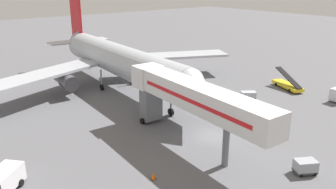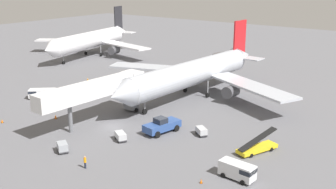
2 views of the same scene
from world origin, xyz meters
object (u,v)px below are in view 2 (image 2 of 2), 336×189
at_px(service_van_rear_right, 238,170).
at_px(airplane_background, 91,40).
at_px(safety_cone_alpha, 201,181).
at_px(baggage_cart_far_right, 121,136).
at_px(ground_crew_worker_midground, 85,162).
at_px(jet_bridge, 99,90).
at_px(belt_loader_truck, 257,147).
at_px(airplane_at_gate, 195,72).
at_px(pushback_tug, 162,125).
at_px(safety_cone_bravo, 56,117).
at_px(safety_cone_charlie, 2,121).
at_px(baggage_cart_mid_center, 62,147).
at_px(service_van_rear_left, 41,93).
at_px(ground_crew_worker_foreground, 88,81).
at_px(baggage_cart_outer_left, 201,131).

distance_m(service_van_rear_right, airplane_background, 87.63).
bearing_deg(safety_cone_alpha, airplane_background, 145.77).
bearing_deg(baggage_cart_far_right, safety_cone_alpha, -12.67).
bearing_deg(ground_crew_worker_midground, jet_bridge, 129.26).
bearing_deg(belt_loader_truck, airplane_at_gate, 141.06).
distance_m(ground_crew_worker_midground, airplane_background, 79.17).
relative_size(pushback_tug, baggage_cart_far_right, 2.53).
distance_m(safety_cone_bravo, safety_cone_charlie, 9.17).
distance_m(baggage_cart_mid_center, safety_cone_alpha, 21.84).
height_order(service_van_rear_left, safety_cone_bravo, service_van_rear_left).
distance_m(belt_loader_truck, ground_crew_worker_foreground, 49.24).
relative_size(belt_loader_truck, airplane_background, 0.16).
distance_m(belt_loader_truck, safety_cone_alpha, 12.91).
distance_m(safety_cone_alpha, safety_cone_charlie, 39.86).
bearing_deg(airplane_background, jet_bridge, -41.82).
bearing_deg(baggage_cart_mid_center, safety_cone_alpha, 11.49).
xyz_separation_m(ground_crew_worker_midground, safety_cone_bravo, (-19.00, 10.09, -0.58)).
xyz_separation_m(belt_loader_truck, ground_crew_worker_midground, (-16.51, -18.69, 0.20)).
bearing_deg(service_van_rear_right, pushback_tug, 158.78).
relative_size(belt_loader_truck, service_van_rear_left, 1.29).
bearing_deg(jet_bridge, baggage_cart_mid_center, -68.92).
height_order(ground_crew_worker_midground, airplane_background, airplane_background).
bearing_deg(baggage_cart_mid_center, airplane_background, 133.46).
distance_m(belt_loader_truck, service_van_rear_right, 9.18).
bearing_deg(belt_loader_truck, jet_bridge, -170.26).
relative_size(baggage_cart_outer_left, ground_crew_worker_foreground, 1.50).
relative_size(belt_loader_truck, baggage_cart_mid_center, 2.79).
distance_m(service_van_rear_left, airplane_background, 46.32).
bearing_deg(service_van_rear_right, belt_loader_truck, 99.28).
xyz_separation_m(airplane_at_gate, airplane_background, (-50.39, 17.37, -0.01)).
distance_m(pushback_tug, baggage_cart_mid_center, 16.50).
height_order(baggage_cart_outer_left, safety_cone_bravo, baggage_cart_outer_left).
height_order(baggage_cart_outer_left, baggage_cart_mid_center, baggage_cart_mid_center).
distance_m(service_van_rear_right, baggage_cart_outer_left, 15.01).
xyz_separation_m(baggage_cart_outer_left, safety_cone_bravo, (-25.48, -9.17, -0.36)).
bearing_deg(safety_cone_charlie, belt_loader_truck, 20.58).
height_order(jet_bridge, service_van_rear_left, jet_bridge).
bearing_deg(ground_crew_worker_foreground, airplane_at_gate, 17.65).
height_order(ground_crew_worker_foreground, airplane_background, airplane_background).
bearing_deg(jet_bridge, ground_crew_worker_midground, -50.74).
xyz_separation_m(service_van_rear_right, baggage_cart_far_right, (-20.63, 0.18, -0.48)).
bearing_deg(baggage_cart_outer_left, airplane_at_gate, 125.86).
distance_m(service_van_rear_left, service_van_rear_right, 49.89).
relative_size(ground_crew_worker_foreground, airplane_background, 0.04).
height_order(ground_crew_worker_midground, safety_cone_bravo, ground_crew_worker_midground).
distance_m(baggage_cart_far_right, safety_cone_alpha, 17.88).
bearing_deg(baggage_cart_outer_left, service_van_rear_left, -175.61).
distance_m(baggage_cart_outer_left, safety_cone_charlie, 35.34).
height_order(baggage_cart_mid_center, ground_crew_worker_midground, ground_crew_worker_midground).
bearing_deg(baggage_cart_far_right, baggage_cart_outer_left, 45.97).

